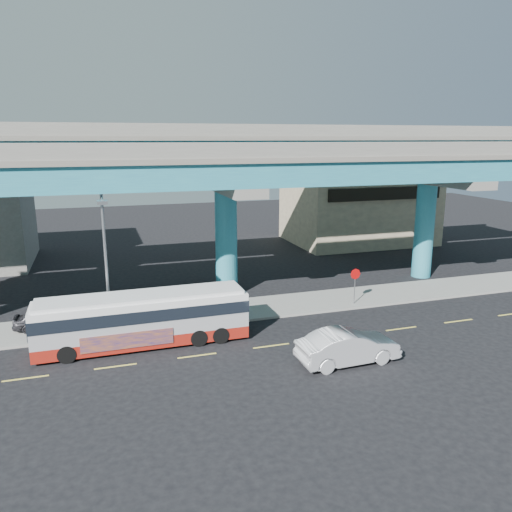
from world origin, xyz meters
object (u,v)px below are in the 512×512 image
object	(u,v)px
transit_bus	(143,317)
street_lamp	(105,246)
sedan	(348,347)
parked_car	(47,319)
stop_sign	(355,279)

from	to	relation	value
transit_bus	street_lamp	bearing A→B (deg)	137.13
sedan	parked_car	bearing A→B (deg)	56.21
stop_sign	sedan	bearing A→B (deg)	-100.15
sedan	street_lamp	world-z (taller)	street_lamp
parked_car	stop_sign	size ratio (longest dim) A/B	1.53
sedan	parked_car	world-z (taller)	sedan
parked_car	street_lamp	bearing A→B (deg)	-117.77
transit_bus	street_lamp	distance (m)	4.31
transit_bus	parked_car	bearing A→B (deg)	143.53
transit_bus	sedan	xyz separation A→B (m)	(9.28, -5.26, -0.71)
sedan	street_lamp	size ratio (longest dim) A/B	0.66
transit_bus	sedan	distance (m)	10.69
parked_car	street_lamp	world-z (taller)	street_lamp
sedan	stop_sign	xyz separation A→B (m)	(4.49, 7.52, 1.01)
transit_bus	parked_car	world-z (taller)	transit_bus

